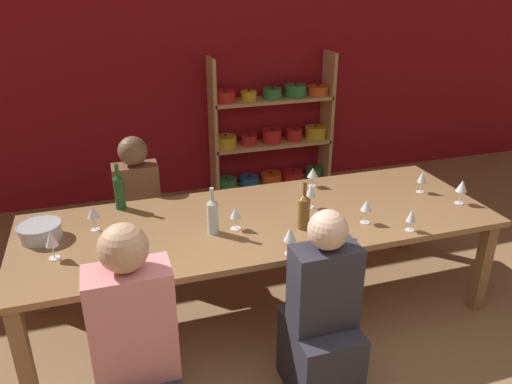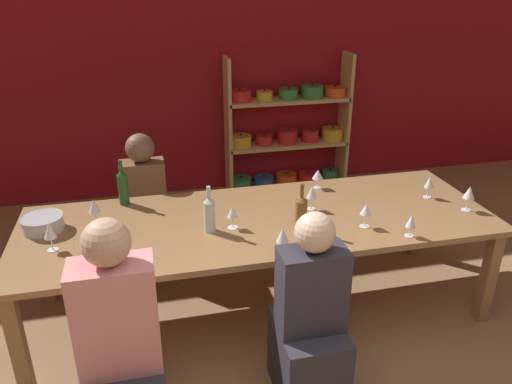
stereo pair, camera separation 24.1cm
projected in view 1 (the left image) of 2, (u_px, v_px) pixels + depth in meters
The scene contains 20 objects.
wall_back_red at pixel (191, 67), 5.10m from camera, with size 8.80×0.06×2.70m.
shelf_unit at pixel (272, 137), 5.46m from camera, with size 1.34×0.30×1.47m.
dining_table at pixel (261, 227), 3.35m from camera, with size 3.13×1.09×0.73m.
mixing_bowl at pixel (40, 231), 3.06m from camera, with size 0.27×0.27×0.10m.
wine_bottle_green at pixel (304, 211), 3.15m from camera, with size 0.08×0.08×0.32m.
wine_bottle_dark at pixel (119, 191), 3.41m from camera, with size 0.07×0.07×0.33m.
wine_bottle_amber at pixel (213, 215), 3.10m from camera, with size 0.07×0.07×0.31m.
wine_glass_empty_a at pixel (366, 206), 3.22m from camera, with size 0.07×0.07×0.16m.
wine_glass_white_a at pixel (93, 212), 3.13m from camera, with size 0.07×0.07×0.17m.
wine_glass_empty_b at pixel (462, 186), 3.49m from camera, with size 0.08×0.08×0.18m.
wine_glass_empty_c at pixel (422, 177), 3.68m from camera, with size 0.07×0.07×0.16m.
wine_glass_white_b at pixel (235, 213), 3.15m from camera, with size 0.07×0.07×0.15m.
wine_glass_white_c at pixel (311, 191), 3.43m from camera, with size 0.07×0.07×0.17m.
wine_glass_white_d at pixel (290, 235), 2.86m from camera, with size 0.07×0.07×0.17m.
wine_glass_white_e at pixel (51, 239), 2.81m from camera, with size 0.07×0.07×0.18m.
wine_glass_empty_d at pixel (313, 173), 3.78m from camera, with size 0.08×0.08×0.15m.
wine_glass_empty_e at pixel (411, 216), 3.13m from camera, with size 0.06×0.06×0.15m.
person_near_a at pixel (321, 329), 2.75m from camera, with size 0.36×0.45×1.16m.
person_far_a at pixel (140, 221), 3.95m from camera, with size 0.34×0.43×1.13m.
person_near_b at pixel (138, 365), 2.46m from camera, with size 0.40×0.50×1.24m.
Camera 1 is at (-0.94, -1.31, 2.23)m, focal length 35.00 mm.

